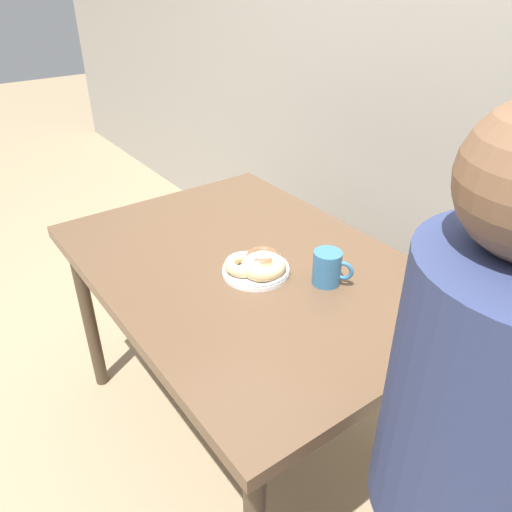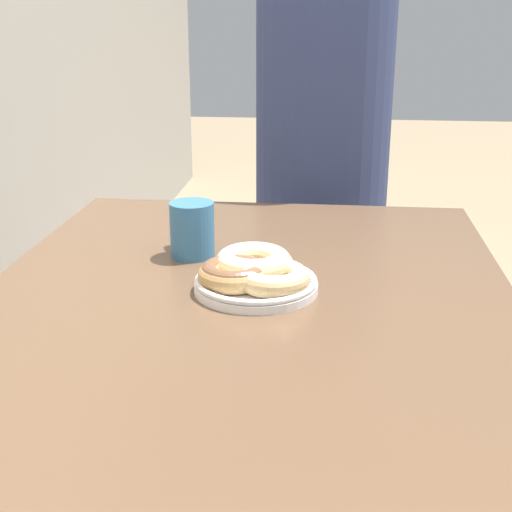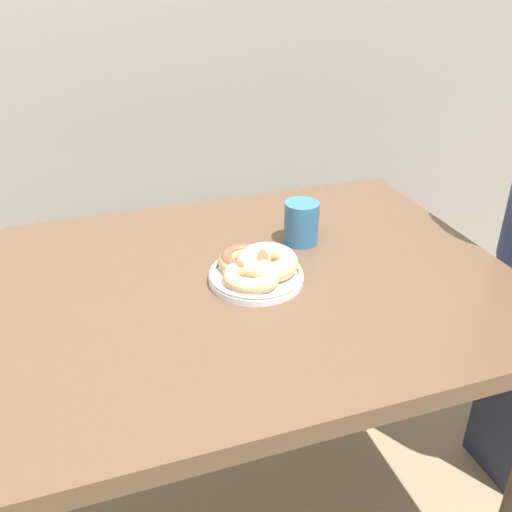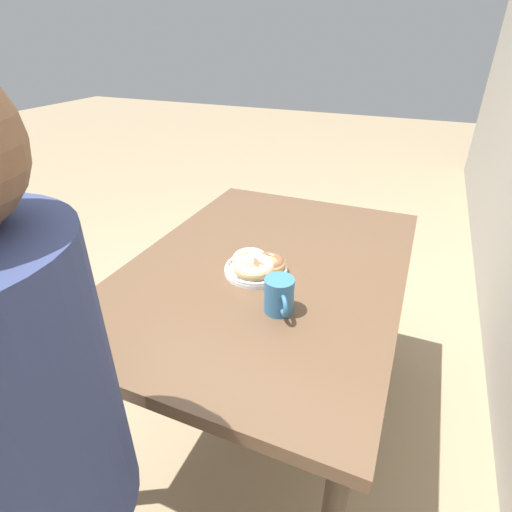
{
  "view_description": "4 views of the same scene",
  "coord_description": "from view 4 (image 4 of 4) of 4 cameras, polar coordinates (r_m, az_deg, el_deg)",
  "views": [
    {
      "loc": [
        1.08,
        -0.53,
        1.54
      ],
      "look_at": [
        0.06,
        0.21,
        0.79
      ],
      "focal_mm": 35.0,
      "sensor_mm": 36.0,
      "label": 1
    },
    {
      "loc": [
        -1.01,
        0.09,
        1.17
      ],
      "look_at": [
        0.06,
        0.21,
        0.79
      ],
      "focal_mm": 50.0,
      "sensor_mm": 36.0,
      "label": 2
    },
    {
      "loc": [
        -0.27,
        -0.77,
        1.36
      ],
      "look_at": [
        0.06,
        0.21,
        0.79
      ],
      "focal_mm": 40.0,
      "sensor_mm": 36.0,
      "label": 3
    },
    {
      "loc": [
        1.06,
        0.63,
        1.41
      ],
      "look_at": [
        0.06,
        0.21,
        0.79
      ],
      "focal_mm": 28.0,
      "sensor_mm": 36.0,
      "label": 4
    }
  ],
  "objects": [
    {
      "name": "ground_plane",
      "position": [
        1.88,
        -5.48,
        -19.33
      ],
      "size": [
        14.0,
        14.0,
        0.0
      ],
      "primitive_type": "plane",
      "color": "#937F60"
    },
    {
      "name": "dining_table",
      "position": [
        1.36,
        1.61,
        -3.74
      ],
      "size": [
        1.23,
        0.87,
        0.73
      ],
      "color": "brown",
      "rests_on": "ground_plane"
    },
    {
      "name": "donut_plate",
      "position": [
        1.26,
        0.1,
        -1.27
      ],
      "size": [
        0.2,
        0.22,
        0.06
      ],
      "color": "white",
      "rests_on": "dining_table"
    },
    {
      "name": "coffee_mug",
      "position": [
        1.09,
        3.35,
        -5.63
      ],
      "size": [
        0.11,
        0.09,
        0.1
      ],
      "color": "teal",
      "rests_on": "dining_table"
    },
    {
      "name": "person_figure",
      "position": [
        0.85,
        -30.67,
        -25.26
      ],
      "size": [
        0.35,
        0.35,
        1.41
      ],
      "color": "#232838",
      "rests_on": "ground_plane"
    }
  ]
}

